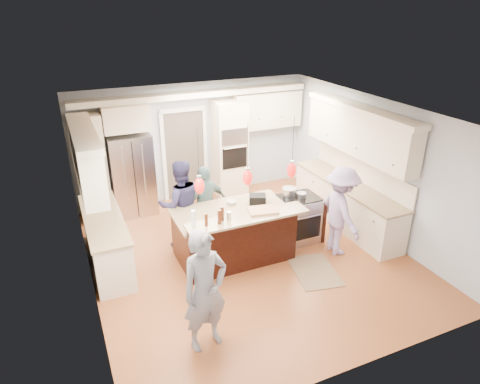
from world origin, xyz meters
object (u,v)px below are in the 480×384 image
object	(u,v)px
refrigerator	(132,175)
island_range	(298,218)
kitchen_island	(234,233)
person_far_left	(181,204)
person_bar_end	(205,291)

from	to	relation	value
refrigerator	island_range	world-z (taller)	refrigerator
kitchen_island	person_far_left	size ratio (longest dim) A/B	1.21
person_bar_end	person_far_left	distance (m)	2.69
refrigerator	kitchen_island	xyz separation A→B (m)	(1.30, -2.57, -0.41)
island_range	person_far_left	distance (m)	2.30
refrigerator	kitchen_island	bearing A→B (deg)	-63.10
kitchen_island	person_far_left	world-z (taller)	person_far_left
person_bar_end	person_far_left	world-z (taller)	person_bar_end
refrigerator	person_bar_end	size ratio (longest dim) A/B	1.02
island_range	person_far_left	bearing A→B (deg)	161.92
person_bar_end	person_far_left	xyz separation A→B (m)	(0.46, 2.65, -0.01)
person_bar_end	refrigerator	bearing A→B (deg)	81.84
kitchen_island	person_bar_end	distance (m)	2.26
island_range	person_bar_end	distance (m)	3.29
kitchen_island	person_bar_end	size ratio (longest dim) A/B	1.19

